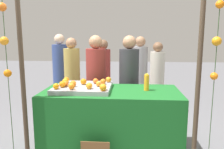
{
  "coord_description": "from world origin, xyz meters",
  "views": [
    {
      "loc": [
        0.25,
        -3.05,
        1.66
      ],
      "look_at": [
        0.0,
        0.15,
        1.12
      ],
      "focal_mm": 35.94,
      "sensor_mm": 36.0,
      "label": 1
    }
  ],
  "objects_px": {
    "juice_bottle": "(147,83)",
    "vendor_right": "(129,88)",
    "stall_counter": "(111,121)",
    "vendor_left": "(96,87)",
    "orange_0": "(62,84)",
    "orange_1": "(56,86)"
  },
  "relations": [
    {
      "from": "stall_counter",
      "to": "vendor_left",
      "type": "height_order",
      "value": "vendor_left"
    },
    {
      "from": "orange_1",
      "to": "vendor_left",
      "type": "xyz_separation_m",
      "value": [
        0.39,
        0.97,
        -0.23
      ]
    },
    {
      "from": "stall_counter",
      "to": "vendor_right",
      "type": "distance_m",
      "value": 0.85
    },
    {
      "from": "orange_0",
      "to": "stall_counter",
      "type": "bearing_deg",
      "value": 11.24
    },
    {
      "from": "stall_counter",
      "to": "vendor_right",
      "type": "relative_size",
      "value": 1.14
    },
    {
      "from": "orange_1",
      "to": "vendor_right",
      "type": "relative_size",
      "value": 0.05
    },
    {
      "from": "stall_counter",
      "to": "vendor_left",
      "type": "relative_size",
      "value": 1.13
    },
    {
      "from": "vendor_right",
      "to": "orange_1",
      "type": "bearing_deg",
      "value": -133.92
    },
    {
      "from": "juice_bottle",
      "to": "orange_1",
      "type": "bearing_deg",
      "value": -167.25
    },
    {
      "from": "orange_1",
      "to": "vendor_left",
      "type": "bearing_deg",
      "value": 68.4
    },
    {
      "from": "stall_counter",
      "to": "orange_0",
      "type": "distance_m",
      "value": 0.88
    },
    {
      "from": "orange_0",
      "to": "vendor_left",
      "type": "relative_size",
      "value": 0.05
    },
    {
      "from": "orange_0",
      "to": "vendor_right",
      "type": "bearing_deg",
      "value": 44.24
    },
    {
      "from": "orange_1",
      "to": "vendor_left",
      "type": "distance_m",
      "value": 1.07
    },
    {
      "from": "juice_bottle",
      "to": "vendor_left",
      "type": "distance_m",
      "value": 1.1
    },
    {
      "from": "orange_1",
      "to": "vendor_right",
      "type": "bearing_deg",
      "value": 46.08
    },
    {
      "from": "stall_counter",
      "to": "orange_0",
      "type": "height_order",
      "value": "orange_0"
    },
    {
      "from": "orange_0",
      "to": "orange_1",
      "type": "distance_m",
      "value": 0.12
    },
    {
      "from": "juice_bottle",
      "to": "vendor_right",
      "type": "height_order",
      "value": "vendor_right"
    },
    {
      "from": "juice_bottle",
      "to": "vendor_left",
      "type": "height_order",
      "value": "vendor_left"
    },
    {
      "from": "orange_0",
      "to": "vendor_right",
      "type": "distance_m",
      "value": 1.29
    },
    {
      "from": "orange_0",
      "to": "vendor_left",
      "type": "bearing_deg",
      "value": 68.75
    }
  ]
}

